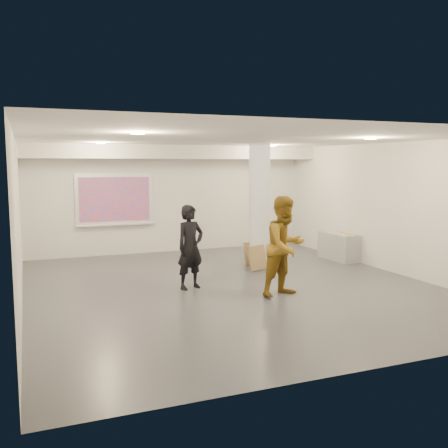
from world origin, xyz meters
name	(u,v)px	position (x,y,z in m)	size (l,w,h in m)	color
floor	(231,286)	(0.00, 0.00, 0.00)	(8.00, 9.00, 0.01)	#383B40
ceiling	(231,139)	(0.00, 0.00, 3.00)	(8.00, 9.00, 0.01)	white
wall_back	(171,199)	(0.00, 4.50, 1.50)	(8.00, 0.01, 3.00)	silver
wall_front	(376,249)	(0.00, -4.50, 1.50)	(8.00, 0.01, 3.00)	silver
wall_left	(18,223)	(-4.00, 0.00, 1.50)	(0.01, 9.00, 3.00)	silver
wall_right	(390,208)	(4.00, 0.00, 1.50)	(0.01, 9.00, 3.00)	silver
soffit_band	(176,152)	(0.00, 3.95, 2.82)	(8.00, 1.10, 0.36)	silver
downlight_nw	(101,143)	(-2.20, 2.50, 2.98)	(0.22, 0.22, 0.02)	#ECC988
downlight_ne	(272,146)	(2.20, 2.50, 2.98)	(0.22, 0.22, 0.02)	#ECC988
downlight_sw	(138,133)	(-2.20, -1.50, 2.98)	(0.22, 0.22, 0.02)	#ECC988
downlight_se	(370,139)	(2.20, -1.50, 2.98)	(0.22, 0.22, 0.02)	#ECC988
column	(259,205)	(1.50, 1.80, 1.50)	(0.52, 0.52, 3.00)	white
projection_screen	(115,200)	(-1.60, 4.45, 1.53)	(2.10, 0.13, 1.42)	white
credenza	(339,247)	(3.72, 1.59, 0.35)	(0.50, 1.20, 0.70)	gray
papers_stack	(346,234)	(3.74, 1.31, 0.71)	(0.26, 0.34, 0.02)	white
postit_pad	(346,234)	(3.74, 1.31, 0.71)	(0.21, 0.29, 0.03)	yellow
cardboard_back	(254,253)	(1.37, 1.82, 0.29)	(0.53, 0.05, 0.58)	olive
cardboard_front	(257,258)	(1.20, 1.25, 0.29)	(0.53, 0.05, 0.58)	olive
woman	(190,247)	(-0.83, 0.15, 0.85)	(0.62, 0.41, 1.70)	black
man	(285,246)	(0.69, -1.02, 0.95)	(0.93, 0.72, 1.91)	olive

